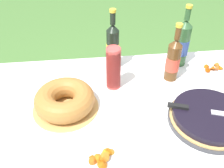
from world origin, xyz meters
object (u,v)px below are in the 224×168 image
at_px(bundt_cake, 65,100).
at_px(snack_plate_near, 213,69).
at_px(snack_plate_left, 99,159).
at_px(cider_bottle_amber, 173,59).
at_px(cup_stack, 113,68).
at_px(serving_knife, 204,110).
at_px(juice_bottle_red, 113,47).
at_px(cider_bottle_green, 182,43).
at_px(berry_tart, 209,117).

bearing_deg(bundt_cake, snack_plate_near, 14.67).
xyz_separation_m(bundt_cake, snack_plate_left, (0.14, -0.31, -0.04)).
bearing_deg(bundt_cake, snack_plate_left, -66.17).
bearing_deg(cider_bottle_amber, cup_stack, -173.47).
height_order(serving_knife, juice_bottle_red, juice_bottle_red).
distance_m(juice_bottle_red, snack_plate_near, 0.58).
bearing_deg(snack_plate_near, bundt_cake, -165.33).
relative_size(bundt_cake, snack_plate_near, 1.47).
bearing_deg(snack_plate_left, serving_knife, 18.86).
bearing_deg(cider_bottle_green, berry_tart, -92.08).
distance_m(bundt_cake, cider_bottle_green, 0.72).
bearing_deg(cider_bottle_green, cup_stack, -157.14).
distance_m(cider_bottle_green, cider_bottle_amber, 0.16).
height_order(bundt_cake, cup_stack, cup_stack).
bearing_deg(juice_bottle_red, cider_bottle_green, -0.94).
xyz_separation_m(serving_knife, cider_bottle_amber, (-0.05, 0.32, 0.06)).
bearing_deg(cup_stack, cider_bottle_amber, 6.53).
distance_m(serving_knife, cider_bottle_green, 0.46).
height_order(cup_stack, juice_bottle_red, juice_bottle_red).
xyz_separation_m(serving_knife, snack_plate_left, (-0.46, -0.16, -0.05)).
relative_size(cup_stack, snack_plate_near, 1.09).
xyz_separation_m(bundt_cake, cup_stack, (0.24, 0.14, 0.06)).
relative_size(bundt_cake, cider_bottle_amber, 0.97).
distance_m(cup_stack, snack_plate_left, 0.47).
bearing_deg(berry_tart, juice_bottle_red, 128.13).
distance_m(berry_tart, cider_bottle_green, 0.48).
relative_size(bundt_cake, juice_bottle_red, 0.89).
distance_m(berry_tart, cider_bottle_amber, 0.35).
bearing_deg(snack_plate_left, snack_plate_near, 37.46).
xyz_separation_m(bundt_cake, cider_bottle_amber, (0.55, 0.17, 0.07)).
bearing_deg(snack_plate_left, cup_stack, 76.74).
height_order(cup_stack, cider_bottle_amber, cider_bottle_amber).
height_order(bundt_cake, snack_plate_near, bundt_cake).
bearing_deg(cider_bottle_green, snack_plate_left, -129.62).
height_order(serving_knife, snack_plate_left, serving_knife).
bearing_deg(snack_plate_near, snack_plate_left, -142.54).
height_order(cup_stack, cider_bottle_green, cider_bottle_green).
relative_size(cider_bottle_amber, juice_bottle_red, 0.92).
bearing_deg(cider_bottle_amber, berry_tart, -77.55).
bearing_deg(bundt_cake, cider_bottle_green, 25.52).
bearing_deg(serving_knife, cup_stack, 160.76).
relative_size(berry_tart, serving_knife, 0.98).
xyz_separation_m(bundt_cake, snack_plate_near, (0.81, 0.21, -0.04)).
bearing_deg(serving_knife, juice_bottle_red, 145.79).
relative_size(cider_bottle_green, snack_plate_left, 1.78).
distance_m(cup_stack, snack_plate_near, 0.59).
xyz_separation_m(serving_knife, cider_bottle_green, (0.04, 0.46, 0.07)).
bearing_deg(berry_tart, snack_plate_near, 63.29).
distance_m(cider_bottle_green, juice_bottle_red, 0.39).
bearing_deg(snack_plate_left, bundt_cake, 113.83).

